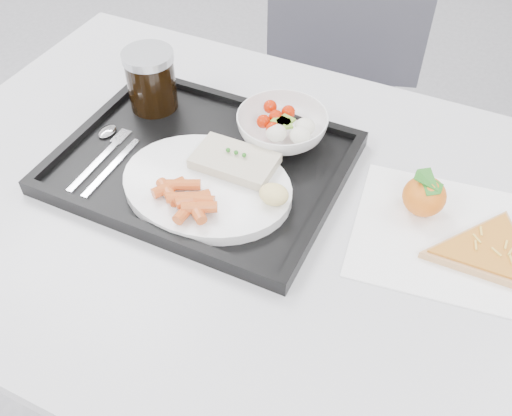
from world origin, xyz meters
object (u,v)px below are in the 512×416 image
(dinner_plate, at_px, (207,186))
(tray, at_px, (202,164))
(pizza_slice, at_px, (489,252))
(salad_bowl, at_px, (282,127))
(cola_glass, at_px, (151,79))
(tangerine, at_px, (424,196))
(chair, at_px, (329,79))
(table, at_px, (263,236))

(dinner_plate, bearing_deg, tray, 126.59)
(tray, relative_size, pizza_slice, 1.68)
(tray, distance_m, pizza_slice, 0.46)
(dinner_plate, relative_size, salad_bowl, 1.78)
(cola_glass, xyz_separation_m, tangerine, (0.50, -0.04, -0.04))
(tray, bearing_deg, dinner_plate, -53.41)
(cola_glass, relative_size, pizza_slice, 0.40)
(chair, distance_m, tray, 0.68)
(tray, relative_size, salad_bowl, 2.96)
(chair, bearing_deg, cola_glass, -105.64)
(salad_bowl, distance_m, pizza_slice, 0.38)
(tray, distance_m, cola_glass, 0.19)
(table, distance_m, tangerine, 0.26)
(tray, relative_size, tangerine, 5.91)
(tangerine, height_order, pizza_slice, tangerine)
(table, distance_m, pizza_slice, 0.34)
(tray, bearing_deg, pizza_slice, 1.39)
(cola_glass, bearing_deg, salad_bowl, 3.32)
(chair, bearing_deg, tangerine, -59.62)
(tray, xyz_separation_m, salad_bowl, (0.09, 0.11, 0.03))
(cola_glass, bearing_deg, tangerine, -4.69)
(chair, distance_m, dinner_plate, 0.74)
(tray, height_order, tangerine, tangerine)
(chair, xyz_separation_m, salad_bowl, (0.09, -0.53, 0.25))
(tray, distance_m, tangerine, 0.35)
(chair, relative_size, tray, 2.07)
(chair, relative_size, salad_bowl, 6.11)
(tray, bearing_deg, tangerine, 9.13)
(tray, xyz_separation_m, tangerine, (0.35, 0.06, 0.03))
(tray, distance_m, salad_bowl, 0.15)
(chair, bearing_deg, dinner_plate, -86.90)
(tray, distance_m, dinner_plate, 0.07)
(pizza_slice, bearing_deg, tray, -178.61)
(cola_glass, bearing_deg, chair, 74.36)
(tray, bearing_deg, cola_glass, 147.41)
(dinner_plate, xyz_separation_m, tangerine, (0.31, 0.11, 0.01))
(pizza_slice, bearing_deg, dinner_plate, -171.12)
(chair, xyz_separation_m, cola_glass, (-0.15, -0.55, 0.28))
(table, xyz_separation_m, salad_bowl, (-0.04, 0.15, 0.11))
(tangerine, distance_m, pizza_slice, 0.12)
(tray, height_order, salad_bowl, salad_bowl)
(salad_bowl, distance_m, tangerine, 0.26)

